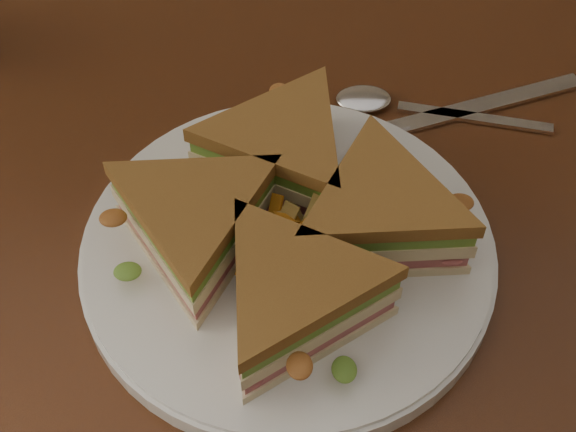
{
  "coord_description": "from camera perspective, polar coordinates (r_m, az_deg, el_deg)",
  "views": [
    {
      "loc": [
        -0.04,
        -0.39,
        1.23
      ],
      "look_at": [
        -0.03,
        -0.05,
        0.8
      ],
      "focal_mm": 50.0,
      "sensor_mm": 36.0,
      "label": 1
    }
  ],
  "objects": [
    {
      "name": "table",
      "position": [
        0.7,
        2.29,
        -4.49
      ],
      "size": [
        1.2,
        0.8,
        0.75
      ],
      "color": "#32170B",
      "rests_on": "ground"
    },
    {
      "name": "plate",
      "position": [
        0.58,
        0.0,
        -2.59
      ],
      "size": [
        0.3,
        0.3,
        0.02
      ],
      "primitive_type": "cylinder",
      "color": "white",
      "rests_on": "table"
    },
    {
      "name": "sandwich_wedges",
      "position": [
        0.55,
        -0.0,
        -0.32
      ],
      "size": [
        0.27,
        0.27,
        0.06
      ],
      "color": "beige",
      "rests_on": "plate"
    },
    {
      "name": "crisps_mound",
      "position": [
        0.56,
        -0.0,
        -0.58
      ],
      "size": [
        0.09,
        0.09,
        0.05
      ],
      "primitive_type": null,
      "color": "orange",
      "rests_on": "plate"
    },
    {
      "name": "spoon",
      "position": [
        0.7,
        7.26,
        7.89
      ],
      "size": [
        0.18,
        0.06,
        0.01
      ],
      "rotation": [
        0.0,
        0.0,
        -0.23
      ],
      "color": "silver",
      "rests_on": "table"
    },
    {
      "name": "knife",
      "position": [
        0.7,
        12.2,
        7.26
      ],
      "size": [
        0.21,
        0.08,
        0.0
      ],
      "rotation": [
        0.0,
        0.0,
        0.32
      ],
      "color": "silver",
      "rests_on": "table"
    }
  ]
}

